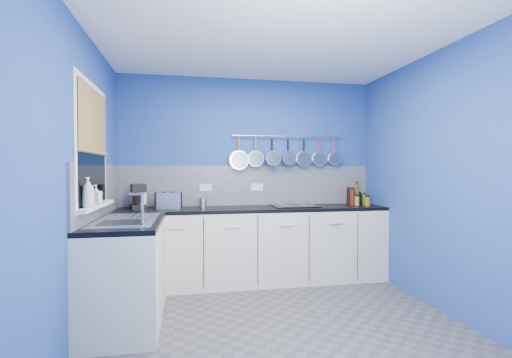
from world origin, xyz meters
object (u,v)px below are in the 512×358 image
object	(u,v)px
toaster	(169,200)
soap_bottle_b	(96,195)
coffee_maker	(138,197)
hob	(294,206)
paper_towel	(142,198)
soap_bottle_a	(88,192)
canister	(203,203)

from	to	relation	value
toaster	soap_bottle_b	bearing A→B (deg)	-113.06
coffee_maker	soap_bottle_b	bearing A→B (deg)	-120.15
toaster	hob	world-z (taller)	toaster
paper_towel	toaster	world-z (taller)	paper_towel
paper_towel	soap_bottle_a	bearing A→B (deg)	-100.21
paper_towel	hob	size ratio (longest dim) A/B	0.47
soap_bottle_a	hob	distance (m)	2.43
soap_bottle_a	canister	distance (m)	1.60
soap_bottle_a	paper_towel	size ratio (longest dim) A/B	0.93
soap_bottle_b	coffee_maker	distance (m)	1.07
coffee_maker	toaster	size ratio (longest dim) A/B	1.00
canister	hob	world-z (taller)	canister
hob	coffee_maker	bearing A→B (deg)	179.61
toaster	canister	bearing A→B (deg)	2.54
paper_towel	hob	bearing A→B (deg)	-1.49
canister	paper_towel	bearing A→B (deg)	177.10
soap_bottle_a	toaster	size ratio (longest dim) A/B	0.83
paper_towel	coffee_maker	size ratio (longest dim) A/B	0.90
paper_towel	toaster	xyz separation A→B (m)	(0.31, -0.02, -0.04)
soap_bottle_b	paper_towel	size ratio (longest dim) A/B	0.67
toaster	hob	bearing A→B (deg)	3.30
coffee_maker	canister	world-z (taller)	coffee_maker
soap_bottle_b	canister	size ratio (longest dim) A/B	1.47
soap_bottle_a	coffee_maker	xyz separation A→B (m)	(0.21, 1.29, -0.13)
soap_bottle_b	coffee_maker	world-z (taller)	soap_bottle_b
toaster	hob	distance (m)	1.51
soap_bottle_b	coffee_maker	xyz separation A→B (m)	(0.21, 1.05, -0.09)
paper_towel	coffee_maker	world-z (taller)	coffee_maker
paper_towel	canister	world-z (taller)	paper_towel
soap_bottle_b	toaster	xyz separation A→B (m)	(0.54, 1.06, -0.14)
paper_towel	coffee_maker	bearing A→B (deg)	-132.82
soap_bottle_a	paper_towel	world-z (taller)	soap_bottle_a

